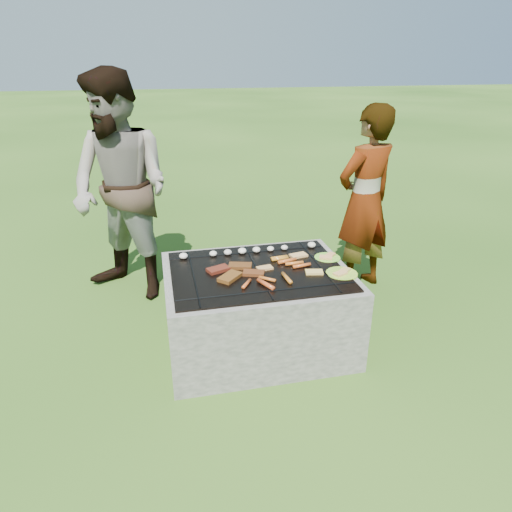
{
  "coord_description": "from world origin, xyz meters",
  "views": [
    {
      "loc": [
        -0.64,
        -2.82,
        1.99
      ],
      "look_at": [
        0.0,
        0.05,
        0.7
      ],
      "focal_mm": 32.0,
      "sensor_mm": 36.0,
      "label": 1
    }
  ],
  "objects_px": {
    "plate_near": "(342,273)",
    "plate_far": "(327,258)",
    "cook": "(365,201)",
    "fire_pit": "(257,311)",
    "bystander": "(122,190)"
  },
  "relations": [
    {
      "from": "plate_near",
      "to": "bystander",
      "type": "xyz_separation_m",
      "value": [
        -1.49,
        1.23,
        0.35
      ]
    },
    {
      "from": "cook",
      "to": "bystander",
      "type": "distance_m",
      "value": 2.1
    },
    {
      "from": "cook",
      "to": "plate_near",
      "type": "bearing_deg",
      "value": 37.95
    },
    {
      "from": "fire_pit",
      "to": "plate_near",
      "type": "xyz_separation_m",
      "value": [
        0.56,
        -0.17,
        0.33
      ]
    },
    {
      "from": "plate_far",
      "to": "bystander",
      "type": "xyz_separation_m",
      "value": [
        -1.49,
        0.95,
        0.35
      ]
    },
    {
      "from": "plate_far",
      "to": "plate_near",
      "type": "bearing_deg",
      "value": -89.92
    },
    {
      "from": "plate_near",
      "to": "plate_far",
      "type": "bearing_deg",
      "value": 90.08
    },
    {
      "from": "plate_near",
      "to": "cook",
      "type": "distance_m",
      "value": 1.1
    },
    {
      "from": "plate_far",
      "to": "cook",
      "type": "height_order",
      "value": "cook"
    },
    {
      "from": "bystander",
      "to": "cook",
      "type": "bearing_deg",
      "value": 32.33
    },
    {
      "from": "plate_near",
      "to": "cook",
      "type": "xyz_separation_m",
      "value": [
        0.57,
        0.91,
        0.22
      ]
    },
    {
      "from": "cook",
      "to": "bystander",
      "type": "relative_size",
      "value": 0.86
    },
    {
      "from": "plate_near",
      "to": "bystander",
      "type": "relative_size",
      "value": 0.11
    },
    {
      "from": "plate_far",
      "to": "plate_near",
      "type": "distance_m",
      "value": 0.28
    },
    {
      "from": "fire_pit",
      "to": "cook",
      "type": "height_order",
      "value": "cook"
    }
  ]
}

